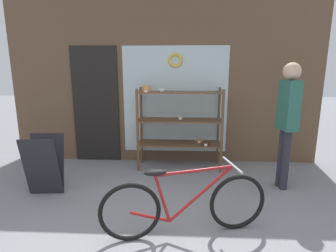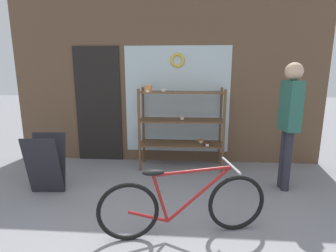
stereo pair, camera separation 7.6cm
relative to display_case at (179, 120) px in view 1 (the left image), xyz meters
The scene contains 5 objects.
storefront_facade 0.81m from the display_case, 129.97° to the left, with size 5.58×0.13×3.05m.
display_case is the anchor object (origin of this frame).
bicycle 2.01m from the display_case, 87.78° to the right, with size 1.72×0.55×0.75m.
sandwich_board 2.18m from the display_case, 149.02° to the right, with size 0.49×0.41×0.82m.
pedestrian 1.70m from the display_case, 26.32° to the right, with size 0.23×0.34×1.79m.
Camera 1 is at (0.29, -1.93, 1.69)m, focal length 28.00 mm.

